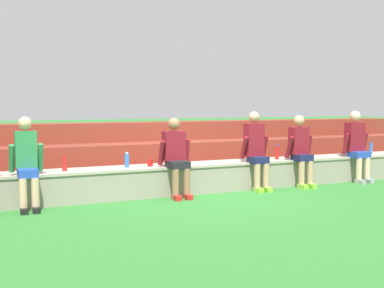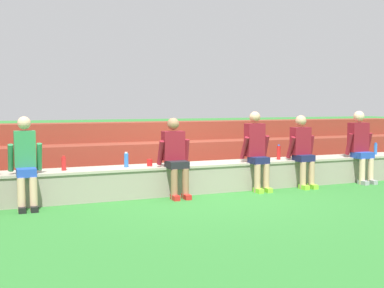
{
  "view_description": "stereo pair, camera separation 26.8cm",
  "coord_description": "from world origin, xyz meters",
  "px_view_note": "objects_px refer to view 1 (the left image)",
  "views": [
    {
      "loc": [
        -3.68,
        -7.41,
        1.54
      ],
      "look_at": [
        -0.21,
        0.3,
        0.84
      ],
      "focal_mm": 45.61,
      "sensor_mm": 36.0,
      "label": 1
    },
    {
      "loc": [
        -3.43,
        -7.51,
        1.54
      ],
      "look_at": [
        -0.21,
        0.3,
        0.84
      ],
      "focal_mm": 45.61,
      "sensor_mm": 36.0,
      "label": 2
    }
  ],
  "objects_px": {
    "person_left_of_center": "(27,161)",
    "person_center": "(176,155)",
    "water_bottle_mid_right": "(371,148)",
    "water_bottle_center_gap": "(277,152)",
    "person_right_of_center": "(256,149)",
    "water_bottle_near_right": "(65,164)",
    "water_bottle_mid_left": "(127,160)",
    "person_rightmost_edge": "(357,144)",
    "person_far_right": "(301,149)",
    "plastic_cup_right_end": "(150,163)"
  },
  "relations": [
    {
      "from": "person_center",
      "to": "water_bottle_center_gap",
      "type": "bearing_deg",
      "value": 7.14
    },
    {
      "from": "person_center",
      "to": "person_far_right",
      "type": "xyz_separation_m",
      "value": [
        2.5,
        -0.02,
        0.01
      ]
    },
    {
      "from": "water_bottle_mid_left",
      "to": "plastic_cup_right_end",
      "type": "distance_m",
      "value": 0.4
    },
    {
      "from": "water_bottle_near_right",
      "to": "water_bottle_center_gap",
      "type": "height_order",
      "value": "water_bottle_center_gap"
    },
    {
      "from": "person_left_of_center",
      "to": "water_bottle_mid_left",
      "type": "relative_size",
      "value": 5.39
    },
    {
      "from": "person_center",
      "to": "water_bottle_near_right",
      "type": "xyz_separation_m",
      "value": [
        -1.76,
        0.28,
        -0.09
      ]
    },
    {
      "from": "person_center",
      "to": "plastic_cup_right_end",
      "type": "distance_m",
      "value": 0.47
    },
    {
      "from": "person_far_right",
      "to": "water_bottle_mid_right",
      "type": "relative_size",
      "value": 5.39
    },
    {
      "from": "person_far_right",
      "to": "plastic_cup_right_end",
      "type": "height_order",
      "value": "person_far_right"
    },
    {
      "from": "water_bottle_mid_right",
      "to": "person_left_of_center",
      "type": "bearing_deg",
      "value": -177.56
    },
    {
      "from": "person_rightmost_edge",
      "to": "person_left_of_center",
      "type": "bearing_deg",
      "value": -179.98
    },
    {
      "from": "person_left_of_center",
      "to": "person_center",
      "type": "distance_m",
      "value": 2.35
    },
    {
      "from": "person_left_of_center",
      "to": "plastic_cup_right_end",
      "type": "height_order",
      "value": "person_left_of_center"
    },
    {
      "from": "water_bottle_mid_left",
      "to": "person_right_of_center",
      "type": "bearing_deg",
      "value": -6.57
    },
    {
      "from": "person_left_of_center",
      "to": "person_right_of_center",
      "type": "relative_size",
      "value": 0.97
    },
    {
      "from": "water_bottle_center_gap",
      "to": "water_bottle_mid_left",
      "type": "bearing_deg",
      "value": 179.75
    },
    {
      "from": "water_bottle_near_right",
      "to": "plastic_cup_right_end",
      "type": "relative_size",
      "value": 1.98
    },
    {
      "from": "person_far_right",
      "to": "person_left_of_center",
      "type": "bearing_deg",
      "value": 179.83
    },
    {
      "from": "water_bottle_mid_right",
      "to": "water_bottle_center_gap",
      "type": "relative_size",
      "value": 0.88
    },
    {
      "from": "water_bottle_near_right",
      "to": "water_bottle_mid_right",
      "type": "relative_size",
      "value": 0.94
    },
    {
      "from": "water_bottle_near_right",
      "to": "water_bottle_mid_right",
      "type": "bearing_deg",
      "value": 0.08
    },
    {
      "from": "person_center",
      "to": "water_bottle_near_right",
      "type": "bearing_deg",
      "value": 171.03
    },
    {
      "from": "water_bottle_near_right",
      "to": "plastic_cup_right_end",
      "type": "bearing_deg",
      "value": 0.01
    },
    {
      "from": "water_bottle_center_gap",
      "to": "person_far_right",
      "type": "bearing_deg",
      "value": -41.93
    },
    {
      "from": "person_right_of_center",
      "to": "plastic_cup_right_end",
      "type": "bearing_deg",
      "value": 172.25
    },
    {
      "from": "person_rightmost_edge",
      "to": "water_bottle_mid_left",
      "type": "height_order",
      "value": "person_rightmost_edge"
    },
    {
      "from": "water_bottle_near_right",
      "to": "water_bottle_center_gap",
      "type": "xyz_separation_m",
      "value": [
        3.93,
        -0.01,
        0.02
      ]
    },
    {
      "from": "water_bottle_near_right",
      "to": "water_bottle_center_gap",
      "type": "relative_size",
      "value": 0.83
    },
    {
      "from": "person_center",
      "to": "person_left_of_center",
      "type": "bearing_deg",
      "value": -179.88
    },
    {
      "from": "person_center",
      "to": "person_far_right",
      "type": "relative_size",
      "value": 0.98
    },
    {
      "from": "water_bottle_center_gap",
      "to": "plastic_cup_right_end",
      "type": "xyz_separation_m",
      "value": [
        -2.53,
        0.01,
        -0.07
      ]
    },
    {
      "from": "person_left_of_center",
      "to": "plastic_cup_right_end",
      "type": "bearing_deg",
      "value": 8.1
    },
    {
      "from": "person_center",
      "to": "person_right_of_center",
      "type": "xyz_separation_m",
      "value": [
        1.55,
        0.02,
        0.04
      ]
    },
    {
      "from": "water_bottle_center_gap",
      "to": "plastic_cup_right_end",
      "type": "height_order",
      "value": "water_bottle_center_gap"
    },
    {
      "from": "water_bottle_mid_left",
      "to": "water_bottle_center_gap",
      "type": "bearing_deg",
      "value": -0.25
    },
    {
      "from": "water_bottle_mid_right",
      "to": "person_rightmost_edge",
      "type": "bearing_deg",
      "value": -156.09
    },
    {
      "from": "person_right_of_center",
      "to": "person_rightmost_edge",
      "type": "distance_m",
      "value": 2.31
    },
    {
      "from": "person_rightmost_edge",
      "to": "water_bottle_near_right",
      "type": "height_order",
      "value": "person_rightmost_edge"
    },
    {
      "from": "water_bottle_mid_left",
      "to": "person_left_of_center",
      "type": "bearing_deg",
      "value": -169.68
    },
    {
      "from": "person_center",
      "to": "plastic_cup_right_end",
      "type": "relative_size",
      "value": 11.16
    },
    {
      "from": "water_bottle_mid_right",
      "to": "water_bottle_center_gap",
      "type": "xyz_separation_m",
      "value": [
        -2.34,
        -0.01,
        0.02
      ]
    },
    {
      "from": "person_center",
      "to": "water_bottle_mid_right",
      "type": "distance_m",
      "value": 4.52
    },
    {
      "from": "water_bottle_near_right",
      "to": "water_bottle_mid_left",
      "type": "height_order",
      "value": "water_bottle_mid_left"
    },
    {
      "from": "person_right_of_center",
      "to": "water_bottle_center_gap",
      "type": "xyz_separation_m",
      "value": [
        0.62,
        0.25,
        -0.11
      ]
    },
    {
      "from": "water_bottle_near_right",
      "to": "water_bottle_center_gap",
      "type": "distance_m",
      "value": 3.93
    },
    {
      "from": "person_left_of_center",
      "to": "water_bottle_mid_left",
      "type": "height_order",
      "value": "person_left_of_center"
    },
    {
      "from": "person_center",
      "to": "water_bottle_center_gap",
      "type": "height_order",
      "value": "person_center"
    },
    {
      "from": "water_bottle_mid_left",
      "to": "person_far_right",
      "type": "bearing_deg",
      "value": -5.34
    },
    {
      "from": "person_left_of_center",
      "to": "person_center",
      "type": "bearing_deg",
      "value": 0.12
    },
    {
      "from": "person_rightmost_edge",
      "to": "water_bottle_center_gap",
      "type": "relative_size",
      "value": 5.0
    }
  ]
}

